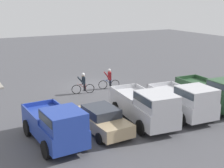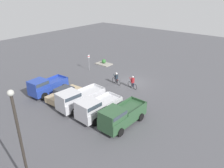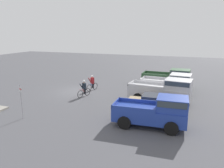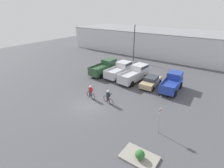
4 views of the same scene
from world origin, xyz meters
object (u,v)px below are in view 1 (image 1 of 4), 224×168
object	(u,v)px
pickup_truck_3	(56,125)
pickup_truck_0	(214,93)
cyclist_1	(109,79)
sedan_0	(101,119)
pickup_truck_1	(185,100)
pickup_truck_2	(146,106)
cyclist_0	(83,83)

from	to	relation	value
pickup_truck_3	pickup_truck_0	bearing A→B (deg)	-178.33
pickup_truck_0	cyclist_1	distance (m)	8.75
sedan_0	pickup_truck_3	world-z (taller)	pickup_truck_3
cyclist_1	pickup_truck_1	bearing A→B (deg)	97.48
pickup_truck_0	pickup_truck_1	xyz separation A→B (m)	(2.81, 0.34, 0.00)
pickup_truck_2	cyclist_0	bearing A→B (deg)	-84.68
pickup_truck_0	pickup_truck_3	world-z (taller)	pickup_truck_0
sedan_0	pickup_truck_3	size ratio (longest dim) A/B	0.90
pickup_truck_1	cyclist_0	world-z (taller)	pickup_truck_1
pickup_truck_2	cyclist_1	distance (m)	8.20
cyclist_1	sedan_0	bearing A→B (deg)	59.44
sedan_0	pickup_truck_3	xyz separation A→B (m)	(2.78, 0.54, 0.42)
pickup_truck_2	pickup_truck_3	bearing A→B (deg)	1.55
pickup_truck_3	pickup_truck_1	bearing A→B (deg)	179.89
pickup_truck_3	cyclist_1	bearing A→B (deg)	-131.74
pickup_truck_1	pickup_truck_3	xyz separation A→B (m)	(8.35, -0.02, -0.02)
cyclist_0	cyclist_1	bearing A→B (deg)	-173.90
sedan_0	cyclist_0	distance (m)	7.64
pickup_truck_1	sedan_0	distance (m)	5.62
pickup_truck_1	cyclist_0	xyz separation A→B (m)	(3.54, -7.91, -0.29)
cyclist_0	pickup_truck_0	bearing A→B (deg)	130.00
pickup_truck_0	cyclist_0	world-z (taller)	pickup_truck_0
pickup_truck_1	cyclist_0	bearing A→B (deg)	-65.91
pickup_truck_0	pickup_truck_2	distance (m)	5.63
cyclist_0	cyclist_1	size ratio (longest dim) A/B	1.02
sedan_0	pickup_truck_0	bearing A→B (deg)	178.57
pickup_truck_1	pickup_truck_3	distance (m)	8.35
sedan_0	pickup_truck_2	bearing A→B (deg)	172.04
pickup_truck_3	cyclist_0	xyz separation A→B (m)	(-4.81, -7.89, -0.27)
pickup_truck_1	pickup_truck_2	size ratio (longest dim) A/B	0.90
pickup_truck_0	sedan_0	xyz separation A→B (m)	(8.39, -0.21, -0.43)
pickup_truck_2	sedan_0	xyz separation A→B (m)	(2.76, -0.39, -0.46)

